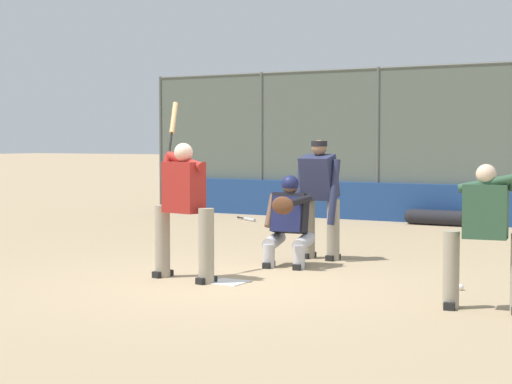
{
  "coord_description": "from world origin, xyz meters",
  "views": [
    {
      "loc": [
        -5.38,
        8.83,
        1.73
      ],
      "look_at": [
        0.17,
        -1.0,
        1.05
      ],
      "focal_mm": 60.0,
      "sensor_mm": 36.0,
      "label": 1
    }
  ],
  "objects_px": {
    "equipment_bag_dugout_side": "(437,218)",
    "umpire_home": "(319,195)",
    "baseball_loose": "(461,287)",
    "spare_bat_near_backstop": "(298,222)",
    "spare_bat_third_base_side": "(248,219)",
    "batter_on_deck": "(486,231)",
    "catcher_behind_plate": "(288,219)",
    "batter_at_plate": "(184,206)"
  },
  "relations": [
    {
      "from": "equipment_bag_dugout_side",
      "to": "umpire_home",
      "type": "bearing_deg",
      "value": 90.53
    },
    {
      "from": "umpire_home",
      "to": "baseball_loose",
      "type": "relative_size",
      "value": 23.47
    },
    {
      "from": "spare_bat_near_backstop",
      "to": "spare_bat_third_base_side",
      "type": "height_order",
      "value": "same"
    },
    {
      "from": "batter_on_deck",
      "to": "baseball_loose",
      "type": "height_order",
      "value": "batter_on_deck"
    },
    {
      "from": "umpire_home",
      "to": "spare_bat_third_base_side",
      "type": "height_order",
      "value": "umpire_home"
    },
    {
      "from": "catcher_behind_plate",
      "to": "spare_bat_near_backstop",
      "type": "distance_m",
      "value": 6.12
    },
    {
      "from": "batter_on_deck",
      "to": "spare_bat_near_backstop",
      "type": "height_order",
      "value": "batter_on_deck"
    },
    {
      "from": "catcher_behind_plate",
      "to": "batter_at_plate",
      "type": "bearing_deg",
      "value": 60.63
    },
    {
      "from": "catcher_behind_plate",
      "to": "umpire_home",
      "type": "relative_size",
      "value": 0.72
    },
    {
      "from": "batter_at_plate",
      "to": "spare_bat_near_backstop",
      "type": "height_order",
      "value": "batter_at_plate"
    },
    {
      "from": "umpire_home",
      "to": "equipment_bag_dugout_side",
      "type": "xyz_separation_m",
      "value": [
        0.05,
        -5.75,
        -0.78
      ]
    },
    {
      "from": "spare_bat_near_backstop",
      "to": "spare_bat_third_base_side",
      "type": "xyz_separation_m",
      "value": [
        1.26,
        -0.09,
        0.0
      ]
    },
    {
      "from": "spare_bat_third_base_side",
      "to": "baseball_loose",
      "type": "bearing_deg",
      "value": -9.43
    },
    {
      "from": "batter_on_deck",
      "to": "equipment_bag_dugout_side",
      "type": "distance_m",
      "value": 8.93
    },
    {
      "from": "spare_bat_near_backstop",
      "to": "equipment_bag_dugout_side",
      "type": "xyz_separation_m",
      "value": [
        -2.61,
        -1.1,
        0.12
      ]
    },
    {
      "from": "umpire_home",
      "to": "spare_bat_near_backstop",
      "type": "height_order",
      "value": "umpire_home"
    },
    {
      "from": "catcher_behind_plate",
      "to": "spare_bat_near_backstop",
      "type": "bearing_deg",
      "value": -73.48
    },
    {
      "from": "catcher_behind_plate",
      "to": "batter_on_deck",
      "type": "distance_m",
      "value": 3.6
    },
    {
      "from": "batter_on_deck",
      "to": "spare_bat_third_base_side",
      "type": "distance_m",
      "value": 10.17
    },
    {
      "from": "batter_on_deck",
      "to": "spare_bat_near_backstop",
      "type": "distance_m",
      "value": 9.27
    },
    {
      "from": "batter_at_plate",
      "to": "catcher_behind_plate",
      "type": "height_order",
      "value": "batter_at_plate"
    },
    {
      "from": "catcher_behind_plate",
      "to": "batter_on_deck",
      "type": "xyz_separation_m",
      "value": [
        -3.15,
        1.73,
        0.16
      ]
    },
    {
      "from": "spare_bat_third_base_side",
      "to": "umpire_home",
      "type": "bearing_deg",
      "value": -15.64
    },
    {
      "from": "equipment_bag_dugout_side",
      "to": "spare_bat_third_base_side",
      "type": "bearing_deg",
      "value": 14.61
    },
    {
      "from": "spare_bat_third_base_side",
      "to": "equipment_bag_dugout_side",
      "type": "height_order",
      "value": "equipment_bag_dugout_side"
    },
    {
      "from": "batter_at_plate",
      "to": "spare_bat_third_base_side",
      "type": "bearing_deg",
      "value": -55.29
    },
    {
      "from": "spare_bat_third_base_side",
      "to": "baseball_loose",
      "type": "relative_size",
      "value": 10.06
    },
    {
      "from": "spare_bat_near_backstop",
      "to": "batter_on_deck",
      "type": "bearing_deg",
      "value": -111.76
    },
    {
      "from": "catcher_behind_plate",
      "to": "spare_bat_third_base_side",
      "type": "height_order",
      "value": "catcher_behind_plate"
    },
    {
      "from": "batter_at_plate",
      "to": "umpire_home",
      "type": "xyz_separation_m",
      "value": [
        -0.68,
        -2.49,
        0.01
      ]
    },
    {
      "from": "umpire_home",
      "to": "batter_on_deck",
      "type": "bearing_deg",
      "value": 143.72
    },
    {
      "from": "batter_on_deck",
      "to": "umpire_home",
      "type": "bearing_deg",
      "value": 131.67
    },
    {
      "from": "batter_on_deck",
      "to": "baseball_loose",
      "type": "bearing_deg",
      "value": 109.28
    },
    {
      "from": "spare_bat_third_base_side",
      "to": "equipment_bag_dugout_side",
      "type": "xyz_separation_m",
      "value": [
        -3.87,
        -1.01,
        0.12
      ]
    },
    {
      "from": "catcher_behind_plate",
      "to": "baseball_loose",
      "type": "distance_m",
      "value": 2.74
    },
    {
      "from": "catcher_behind_plate",
      "to": "baseball_loose",
      "type": "relative_size",
      "value": 16.97
    },
    {
      "from": "spare_bat_third_base_side",
      "to": "equipment_bag_dugout_side",
      "type": "relative_size",
      "value": 0.54
    },
    {
      "from": "umpire_home",
      "to": "batter_on_deck",
      "type": "distance_m",
      "value": 4.03
    },
    {
      "from": "umpire_home",
      "to": "equipment_bag_dugout_side",
      "type": "distance_m",
      "value": 5.8
    },
    {
      "from": "spare_bat_third_base_side",
      "to": "baseball_loose",
      "type": "height_order",
      "value": "baseball_loose"
    },
    {
      "from": "catcher_behind_plate",
      "to": "umpire_home",
      "type": "distance_m",
      "value": 0.91
    },
    {
      "from": "umpire_home",
      "to": "spare_bat_third_base_side",
      "type": "distance_m",
      "value": 6.22
    }
  ]
}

